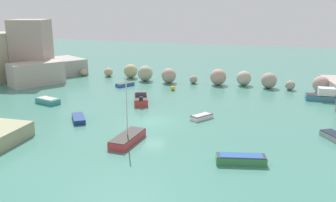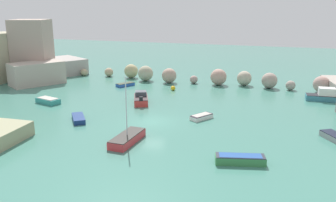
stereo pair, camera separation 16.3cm
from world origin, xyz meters
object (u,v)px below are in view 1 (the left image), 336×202
moored_boat_5 (241,159)px  moored_boat_6 (202,117)px  moored_boat_0 (141,99)px  moored_boat_8 (48,101)px  moored_boat_7 (125,85)px  moored_boat_3 (79,119)px  moored_boat_4 (329,96)px  channel_buoy (173,88)px  moored_boat_2 (128,138)px

moored_boat_5 → moored_boat_6: 11.41m
moored_boat_0 → moored_boat_8: size_ratio=1.32×
moored_boat_7 → moored_boat_3: bearing=38.7°
moored_boat_4 → moored_boat_5: (-8.22, -22.83, -0.23)m
moored_boat_4 → moored_boat_8: size_ratio=1.81×
moored_boat_0 → moored_boat_7: 10.23m
channel_buoy → moored_boat_3: (-5.06, -16.77, -0.08)m
moored_boat_4 → moored_boat_2: bearing=46.1°
moored_boat_7 → moored_boat_8: (-4.79, -12.25, 0.10)m
moored_boat_2 → moored_boat_3: 8.57m
moored_boat_2 → moored_boat_8: size_ratio=1.79×
moored_boat_3 → moored_boat_5: moored_boat_5 is taller
moored_boat_3 → moored_boat_0: bearing=-58.9°
moored_boat_4 → moored_boat_8: (-33.52, -12.91, -0.25)m
moored_boat_3 → moored_boat_6: (12.24, 4.88, 0.01)m
channel_buoy → moored_boat_5: bearing=-59.8°
channel_buoy → moored_boat_5: (12.71, -21.87, 0.03)m
moored_boat_2 → moored_boat_4: size_ratio=0.99×
moored_boat_5 → moored_boat_8: bearing=144.1°
channel_buoy → moored_boat_7: size_ratio=0.23×
moored_boat_3 → moored_boat_7: bearing=-28.9°
moored_boat_7 → moored_boat_8: moored_boat_8 is taller
moored_boat_5 → moored_boat_6: moored_boat_5 is taller
moored_boat_6 → moored_boat_5: bearing=59.8°
moored_boat_6 → moored_boat_8: 19.77m
moored_boat_0 → moored_boat_4: 24.26m
moored_boat_7 → moored_boat_8: size_ratio=0.88×
moored_boat_8 → moored_boat_5: bearing=173.0°
moored_boat_5 → moored_boat_7: size_ratio=1.34×
channel_buoy → moored_boat_2: size_ratio=0.11×
moored_boat_7 → moored_boat_8: bearing=8.2°
moored_boat_5 → moored_boat_6: (-5.53, 9.98, -0.09)m
moored_boat_4 → moored_boat_8: bearing=17.5°
moored_boat_0 → moored_boat_8: (-10.93, -4.07, -0.19)m
moored_boat_0 → moored_boat_6: moored_boat_0 is taller
moored_boat_0 → moored_boat_3: bearing=135.1°
moored_boat_2 → moored_boat_4: bearing=-38.5°
moored_boat_4 → moored_boat_5: moored_boat_4 is taller
moored_boat_6 → moored_boat_7: (-14.98, 12.19, -0.02)m
moored_boat_3 → moored_boat_7: size_ratio=1.08×
moored_boat_6 → moored_boat_0: bearing=-83.6°
moored_boat_0 → moored_boat_8: bearing=86.5°
channel_buoy → moored_boat_7: (-7.80, 0.30, -0.09)m
channel_buoy → moored_boat_8: 17.36m
moored_boat_8 → moored_boat_0: bearing=-145.2°
moored_boat_0 → moored_boat_2: bearing=174.2°
moored_boat_5 → moored_boat_8: size_ratio=1.18×
channel_buoy → moored_boat_2: moored_boat_2 is taller
moored_boat_5 → moored_boat_6: bearing=104.5°
moored_boat_6 → moored_boat_8: size_ratio=0.82×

